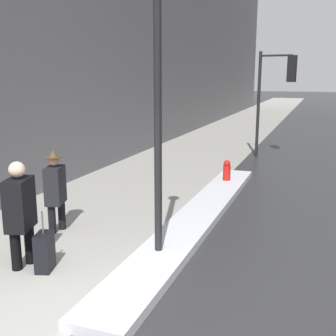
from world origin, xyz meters
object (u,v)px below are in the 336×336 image
object	(u,v)px
pedestrian_trailing	(20,210)
fire_hydrant	(227,173)
traffic_light_near	(279,82)
lamp_post	(158,91)
pedestrian_in_glasses	(55,188)
rolling_suitcase	(45,252)

from	to	relation	value
pedestrian_trailing	fire_hydrant	world-z (taller)	pedestrian_trailing
traffic_light_near	pedestrian_trailing	bearing A→B (deg)	-99.01
lamp_post	traffic_light_near	xyz separation A→B (m)	(0.80, 9.51, 0.03)
traffic_light_near	pedestrian_in_glasses	distance (m)	9.72
lamp_post	fire_hydrant	distance (m)	5.48
traffic_light_near	pedestrian_in_glasses	world-z (taller)	traffic_light_near
lamp_post	pedestrian_in_glasses	xyz separation A→B (m)	(-2.25, 0.46, -1.81)
lamp_post	fire_hydrant	bearing A→B (deg)	89.78
pedestrian_trailing	pedestrian_in_glasses	xyz separation A→B (m)	(-0.40, 1.47, -0.07)
pedestrian_in_glasses	fire_hydrant	distance (m)	5.07
pedestrian_in_glasses	rolling_suitcase	distance (m)	1.76
pedestrian_trailing	rolling_suitcase	distance (m)	0.74
lamp_post	traffic_light_near	distance (m)	9.55
traffic_light_near	rolling_suitcase	size ratio (longest dim) A/B	3.94
lamp_post	rolling_suitcase	xyz separation A→B (m)	(-1.45, -1.01, -2.37)
traffic_light_near	pedestrian_trailing	xyz separation A→B (m)	(-2.65, -10.52, -1.78)
pedestrian_trailing	rolling_suitcase	size ratio (longest dim) A/B	1.76
pedestrian_trailing	fire_hydrant	size ratio (longest dim) A/B	2.38
pedestrian_trailing	pedestrian_in_glasses	bearing A→B (deg)	178.05
rolling_suitcase	fire_hydrant	distance (m)	6.15
rolling_suitcase	lamp_post	bearing A→B (deg)	107.55
lamp_post	pedestrian_trailing	size ratio (longest dim) A/B	2.64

